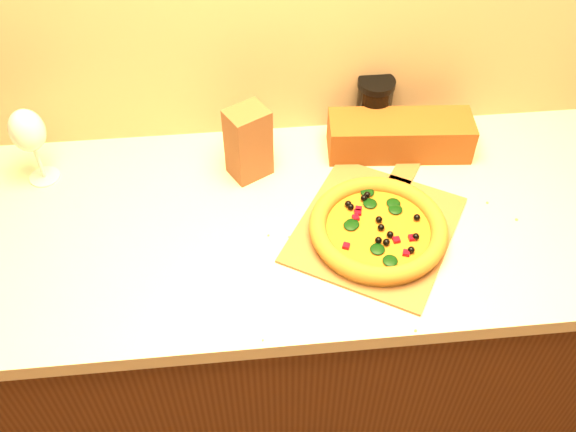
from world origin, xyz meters
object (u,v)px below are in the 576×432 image
(pizza, at_px, (378,229))
(wine_glass, at_px, (28,132))
(dark_jar, at_px, (374,105))
(pizza_peel, at_px, (377,225))

(pizza, xyz_separation_m, wine_glass, (-0.78, 0.27, 0.12))
(wine_glass, distance_m, dark_jar, 0.84)
(pizza_peel, relative_size, dark_jar, 3.42)
(pizza, distance_m, wine_glass, 0.83)
(pizza, xyz_separation_m, dark_jar, (0.06, 0.38, 0.05))
(pizza_peel, xyz_separation_m, dark_jar, (0.05, 0.35, 0.07))
(pizza_peel, bearing_deg, pizza, -72.05)
(pizza_peel, relative_size, pizza, 1.69)
(pizza_peel, distance_m, pizza, 0.04)
(pizza_peel, height_order, dark_jar, dark_jar)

